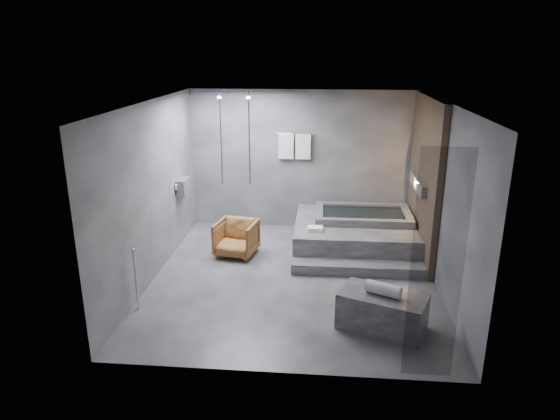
# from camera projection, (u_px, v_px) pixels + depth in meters

# --- Properties ---
(room) EXTENTS (5.00, 5.04, 2.82)m
(room) POSITION_uv_depth(u_px,v_px,m) (321.00, 171.00, 7.77)
(room) COLOR #333336
(room) RESTS_ON ground
(tub_deck) EXTENTS (2.20, 2.00, 0.50)m
(tub_deck) POSITION_uv_depth(u_px,v_px,m) (355.00, 234.00, 9.31)
(tub_deck) COLOR #38383B
(tub_deck) RESTS_ON ground
(tub_step) EXTENTS (2.20, 0.36, 0.18)m
(tub_step) POSITION_uv_depth(u_px,v_px,m) (358.00, 268.00, 8.25)
(tub_step) COLOR #38383B
(tub_step) RESTS_ON ground
(concrete_bench) EXTENTS (1.25, 0.98, 0.50)m
(concrete_bench) POSITION_uv_depth(u_px,v_px,m) (382.00, 311.00, 6.58)
(concrete_bench) COLOR #373639
(concrete_bench) RESTS_ON ground
(driftwood_chair) EXTENTS (0.80, 0.81, 0.64)m
(driftwood_chair) POSITION_uv_depth(u_px,v_px,m) (236.00, 238.00, 8.92)
(driftwood_chair) COLOR #4E2C13
(driftwood_chair) RESTS_ON ground
(rolled_towel) EXTENTS (0.49, 0.36, 0.17)m
(rolled_towel) POSITION_uv_depth(u_px,v_px,m) (383.00, 289.00, 6.46)
(rolled_towel) COLOR silver
(rolled_towel) RESTS_ON concrete_bench
(deck_towel) EXTENTS (0.28, 0.21, 0.07)m
(deck_towel) POSITION_uv_depth(u_px,v_px,m) (315.00, 229.00, 8.76)
(deck_towel) COLOR white
(deck_towel) RESTS_ON tub_deck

